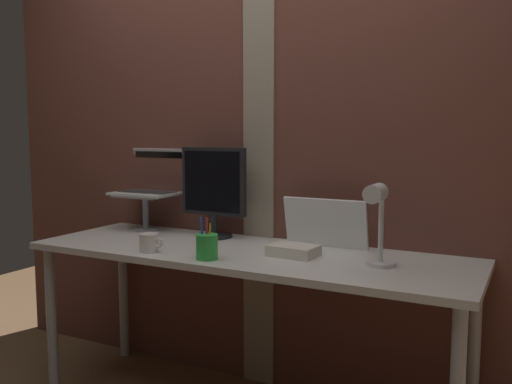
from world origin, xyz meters
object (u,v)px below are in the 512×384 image
object	(u,v)px
monitor	(214,187)
coffee_mug	(149,243)
whiteboard_panel	(325,223)
desk_lamp	(378,216)
laptop	(153,181)
pen_cup	(207,246)

from	to	relation	value
monitor	coffee_mug	world-z (taller)	monitor
whiteboard_panel	desk_lamp	bearing A→B (deg)	-41.85
monitor	coffee_mug	bearing A→B (deg)	-99.79
monitor	whiteboard_panel	bearing A→B (deg)	2.75
desk_lamp	coffee_mug	world-z (taller)	desk_lamp
laptop	pen_cup	bearing A→B (deg)	-36.97
laptop	desk_lamp	distance (m)	1.35
desk_lamp	pen_cup	world-z (taller)	desk_lamp
whiteboard_panel	desk_lamp	size ratio (longest dim) A/B	1.17
whiteboard_panel	pen_cup	distance (m)	0.57
pen_cup	desk_lamp	bearing A→B (deg)	13.95
desk_lamp	coffee_mug	xyz separation A→B (m)	(-0.96, -0.16, -0.16)
coffee_mug	pen_cup	bearing A→B (deg)	0.01
coffee_mug	desk_lamp	bearing A→B (deg)	9.74
pen_cup	monitor	bearing A→B (deg)	118.30
monitor	pen_cup	xyz separation A→B (m)	(0.22, -0.42, -0.20)
pen_cup	whiteboard_panel	bearing A→B (deg)	51.79
monitor	coffee_mug	size ratio (longest dim) A/B	3.79
whiteboard_panel	pen_cup	xyz separation A→B (m)	(-0.35, -0.44, -0.06)
laptop	whiteboard_panel	xyz separation A→B (m)	(1.00, -0.05, -0.14)
whiteboard_panel	pen_cup	bearing A→B (deg)	-128.21
whiteboard_panel	desk_lamp	world-z (taller)	desk_lamp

